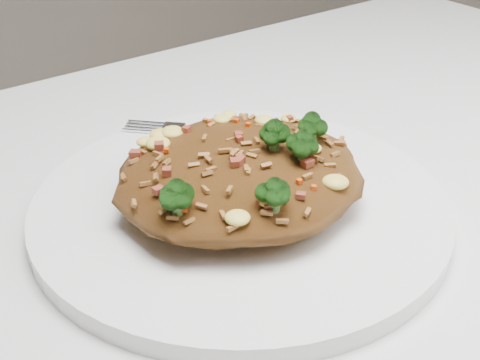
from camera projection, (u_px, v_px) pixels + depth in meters
name	position (u px, v px, depth m)	size (l,w,h in m)	color
plate	(240.00, 207.00, 0.47)	(0.29, 0.29, 0.01)	white
fried_rice	(241.00, 166.00, 0.45)	(0.17, 0.16, 0.06)	brown
fork	(229.00, 133.00, 0.55)	(0.12, 0.13, 0.00)	silver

